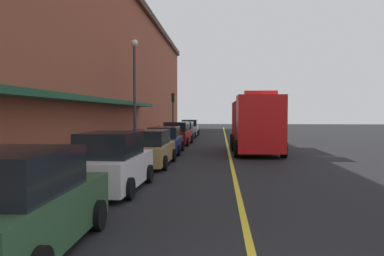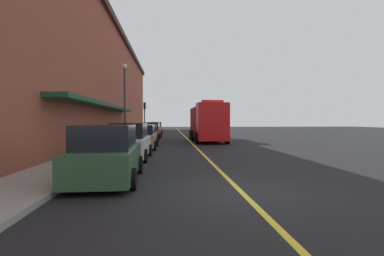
{
  "view_description": "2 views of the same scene",
  "coord_description": "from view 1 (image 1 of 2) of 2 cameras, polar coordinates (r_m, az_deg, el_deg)",
  "views": [
    {
      "loc": [
        -0.55,
        -4.65,
        2.47
      ],
      "look_at": [
        -2.59,
        22.8,
        1.38
      ],
      "focal_mm": 35.73,
      "sensor_mm": 36.0,
      "label": 1
    },
    {
      "loc": [
        -2.02,
        -8.26,
        2.0
      ],
      "look_at": [
        0.55,
        24.12,
        1.15
      ],
      "focal_mm": 27.96,
      "sensor_mm": 36.0,
      "label": 2
    }
  ],
  "objects": [
    {
      "name": "traffic_light_near",
      "position": [
        38.45,
        -2.84,
        3.28
      ],
      "size": [
        0.38,
        0.36,
        4.3
      ],
      "color": "#232326",
      "rests_on": "sidewalk_left"
    },
    {
      "name": "parked_car_4",
      "position": [
        29.74,
        -2.2,
        -0.9
      ],
      "size": [
        2.24,
        4.67,
        1.78
      ],
      "rotation": [
        0.0,
        0.0,
        1.53
      ],
      "color": "maroon",
      "rests_on": "ground"
    },
    {
      "name": "parked_car_1",
      "position": [
        12.47,
        -11.83,
        -5.19
      ],
      "size": [
        2.07,
        4.33,
        1.86
      ],
      "rotation": [
        0.0,
        0.0,
        1.55
      ],
      "color": "silver",
      "rests_on": "ground"
    },
    {
      "name": "parked_car_5",
      "position": [
        35.91,
        -1.26,
        -0.45
      ],
      "size": [
        2.15,
        4.5,
        1.64
      ],
      "rotation": [
        0.0,
        0.0,
        1.56
      ],
      "color": "#595B60",
      "rests_on": "ground"
    },
    {
      "name": "fire_truck",
      "position": [
        24.14,
        9.41,
        0.53
      ],
      "size": [
        2.96,
        7.88,
        3.68
      ],
      "rotation": [
        0.0,
        0.0,
        -1.56
      ],
      "color": "red",
      "rests_on": "ground"
    },
    {
      "name": "parked_car_3",
      "position": [
        23.44,
        -4.09,
        -1.91
      ],
      "size": [
        2.18,
        4.67,
        1.63
      ],
      "rotation": [
        0.0,
        0.0,
        1.59
      ],
      "color": "navy",
      "rests_on": "ground"
    },
    {
      "name": "parking_meter_0",
      "position": [
        41.69,
        -2.37,
        0.32
      ],
      "size": [
        0.14,
        0.18,
        1.33
      ],
      "color": "#4C4C51",
      "rests_on": "sidewalk_left"
    },
    {
      "name": "sidewalk_left",
      "position": [
        30.28,
        -6.53,
        -2.29
      ],
      "size": [
        2.4,
        70.0,
        0.15
      ],
      "primitive_type": "cube",
      "color": "gray",
      "rests_on": "ground"
    },
    {
      "name": "parking_meter_2",
      "position": [
        30.09,
        -4.94,
        -0.43
      ],
      "size": [
        0.14,
        0.18,
        1.33
      ],
      "color": "#4C4C51",
      "rests_on": "sidewalk_left"
    },
    {
      "name": "brick_building_left",
      "position": [
        31.68,
        -20.36,
        8.66
      ],
      "size": [
        13.59,
        64.0,
        12.14
      ],
      "color": "brown",
      "rests_on": "ground"
    },
    {
      "name": "street_lamp_left",
      "position": [
        24.49,
        -8.57,
        6.76
      ],
      "size": [
        0.44,
        0.44,
        6.94
      ],
      "color": "#33383D",
      "rests_on": "sidewalk_left"
    },
    {
      "name": "parking_meter_1",
      "position": [
        26.66,
        -6.13,
        -0.78
      ],
      "size": [
        0.14,
        0.18,
        1.33
      ],
      "color": "#4C4C51",
      "rests_on": "sidewalk_left"
    },
    {
      "name": "lane_center_stripe",
      "position": [
        29.76,
        5.29,
        -2.5
      ],
      "size": [
        0.16,
        70.0,
        0.01
      ],
      "primitive_type": "cube",
      "color": "gold",
      "rests_on": "ground"
    },
    {
      "name": "ground_plane",
      "position": [
        29.76,
        5.29,
        -2.51
      ],
      "size": [
        112.0,
        112.0,
        0.0
      ],
      "primitive_type": "plane",
      "color": "black"
    },
    {
      "name": "parked_car_6",
      "position": [
        41.59,
        -0.34,
        -0.02
      ],
      "size": [
        2.03,
        4.37,
        1.74
      ],
      "rotation": [
        0.0,
        0.0,
        1.58
      ],
      "color": "silver",
      "rests_on": "ground"
    },
    {
      "name": "parked_car_2",
      "position": [
        18.04,
        -6.37,
        -3.1
      ],
      "size": [
        2.09,
        4.81,
        1.68
      ],
      "rotation": [
        0.0,
        0.0,
        1.56
      ],
      "color": "#A5844C",
      "rests_on": "ground"
    },
    {
      "name": "parked_car_0",
      "position": [
        7.38,
        -24.52,
        -10.56
      ],
      "size": [
        2.21,
        4.52,
        1.85
      ],
      "rotation": [
        0.0,
        0.0,
        1.59
      ],
      "color": "#2D5133",
      "rests_on": "ground"
    }
  ]
}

